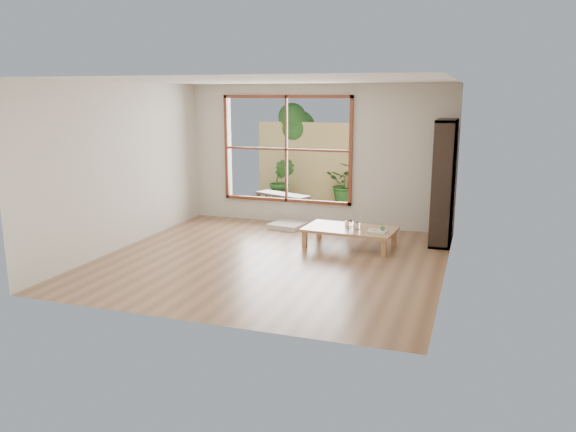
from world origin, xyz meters
name	(u,v)px	position (x,y,z in m)	size (l,w,h in m)	color
ground	(272,259)	(0.00, 0.00, 0.00)	(5.00, 5.00, 0.00)	#9D704E
low_table	(350,230)	(0.95, 1.04, 0.28)	(1.50, 0.92, 0.31)	tan
floor_cushion	(288,225)	(-0.43, 2.00, 0.04)	(0.58, 0.58, 0.09)	beige
bookshelf	(444,182)	(2.32, 1.79, 1.01)	(0.32, 0.91, 2.03)	black
glass_tall	(349,225)	(0.95, 0.99, 0.37)	(0.07, 0.07, 0.12)	silver
glass_mid	(358,226)	(1.09, 1.01, 0.37)	(0.08, 0.08, 0.11)	silver
glass_short	(351,223)	(0.95, 1.15, 0.37)	(0.08, 0.08, 0.10)	silver
glass_small	(347,224)	(0.89, 1.13, 0.36)	(0.07, 0.07, 0.09)	silver
food_tray	(378,230)	(1.42, 0.94, 0.34)	(0.30, 0.23, 0.09)	white
deck	(304,211)	(-0.60, 3.56, 0.00)	(2.80, 2.00, 0.05)	#383229
garden_bench	(283,197)	(-0.94, 3.17, 0.35)	(1.25, 0.78, 0.38)	black
bamboo_fence	(318,163)	(-0.60, 4.56, 0.90)	(2.80, 0.06, 1.80)	tan
shrub_right	(348,183)	(0.16, 4.32, 0.51)	(0.87, 0.75, 0.96)	#325D22
shrub_left	(282,181)	(-1.28, 4.08, 0.53)	(0.55, 0.45, 1.00)	#325D22
garden_tree	(293,129)	(-1.28, 4.86, 1.63)	(1.04, 0.85, 2.22)	#4C3D2D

